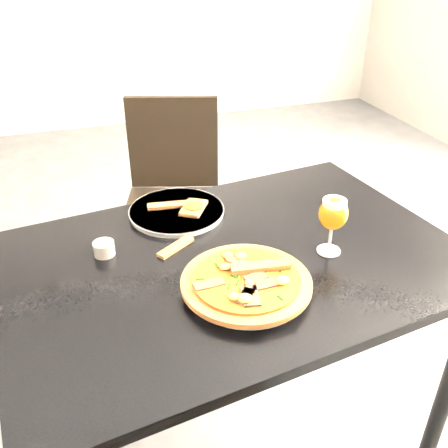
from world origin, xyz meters
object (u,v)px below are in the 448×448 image
object	(u,v)px
pizza	(247,281)
chair_far	(173,195)
beer_glass	(333,214)
dining_table	(233,284)

from	to	relation	value
pizza	chair_far	bearing A→B (deg)	87.19
chair_far	beer_glass	world-z (taller)	beer_glass
dining_table	chair_far	bearing A→B (deg)	80.64
dining_table	chair_far	distance (m)	0.90
pizza	beer_glass	xyz separation A→B (m)	(0.27, 0.08, 0.09)
dining_table	pizza	size ratio (longest dim) A/B	4.13
dining_table	beer_glass	distance (m)	0.33
chair_far	beer_glass	bearing A→B (deg)	-59.55
beer_glass	dining_table	bearing A→B (deg)	167.06
chair_far	pizza	distance (m)	1.06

